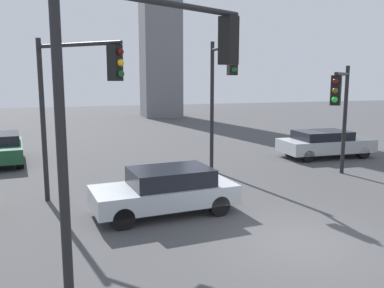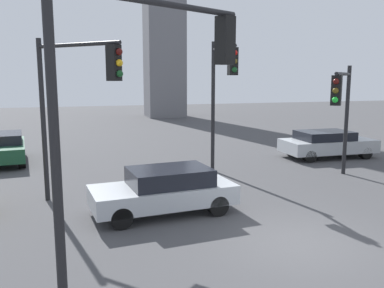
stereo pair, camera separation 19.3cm
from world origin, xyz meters
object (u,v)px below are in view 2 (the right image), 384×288
Objects in this scene: traffic_light_2 at (151,79)px; car_2 at (327,143)px; traffic_light_0 at (342,101)px; traffic_light_3 at (75,88)px; car_4 at (5,147)px; traffic_light_1 at (222,83)px; car_0 at (165,190)px.

traffic_light_2 reaches higher than car_2.
traffic_light_0 is at bearing -119.37° from car_2.
car_2 is (2.70, 4.71, -2.48)m from traffic_light_0.
traffic_light_3 is (-9.54, -0.21, 0.55)m from traffic_light_0.
car_2 is 15.87m from car_4.
traffic_light_3 is (-1.28, 5.59, -0.30)m from traffic_light_2.
traffic_light_3 is at bearing -64.49° from traffic_light_1.
car_4 is at bearing 169.18° from car_2.
car_2 is at bearing 15.30° from traffic_light_2.
traffic_light_1 is 7.72m from car_2.
traffic_light_0 is 0.86× the size of traffic_light_3.
car_0 is (1.17, 4.33, -3.33)m from traffic_light_2.
traffic_light_1 reaches higher than traffic_light_0.
traffic_light_1 is at bearing 33.26° from traffic_light_2.
traffic_light_3 reaches higher than traffic_light_0.
traffic_light_1 is at bearing 51.87° from car_4.
traffic_light_1 reaches higher than car_0.
traffic_light_1 is 5.80m from car_0.
car_2 is at bearing 111.93° from traffic_light_1.
car_0 is (2.45, -1.27, -3.03)m from traffic_light_3.
traffic_light_2 is at bearing -135.75° from car_2.
traffic_light_3 is 1.13× the size of car_2.
car_4 is (-3.32, 8.02, -3.01)m from traffic_light_3.
car_2 is at bearing -153.70° from car_0.
car_4 is (-12.86, 7.81, -2.45)m from traffic_light_0.
traffic_light_2 is 1.07× the size of traffic_light_3.
traffic_light_2 is 1.27× the size of car_0.
traffic_light_0 reaches higher than car_2.
traffic_light_3 is 4.10m from car_0.
car_2 is at bearing -167.25° from traffic_light_0.
car_0 is at bearing -147.26° from car_2.
car_2 is 1.03× the size of car_4.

